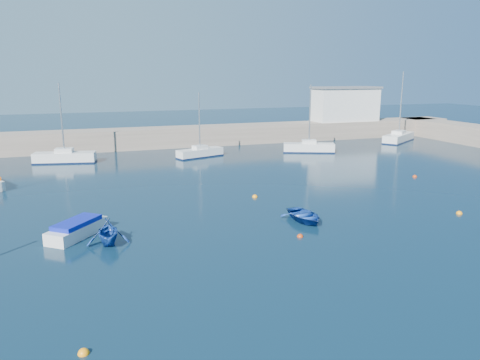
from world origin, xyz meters
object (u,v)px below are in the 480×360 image
object	(u,v)px
sailboat_6	(200,152)
sailboat_7	(309,147)
harbor_office	(345,105)
dinghy_left	(108,232)
dinghy_center	(305,216)
motorboat_1	(77,229)
sailboat_5	(65,157)
sailboat_8	(399,137)

from	to	relation	value
sailboat_6	sailboat_7	xyz separation A→B (m)	(14.07, -1.15, 0.07)
harbor_office	dinghy_left	size ratio (longest dim) A/B	3.47
harbor_office	sailboat_6	bearing A→B (deg)	-159.55
harbor_office	dinghy_center	world-z (taller)	harbor_office
sailboat_7	dinghy_left	bearing A→B (deg)	156.77
motorboat_1	sailboat_5	bearing A→B (deg)	131.77
motorboat_1	sailboat_7	bearing A→B (deg)	79.40
sailboat_6	motorboat_1	bearing A→B (deg)	130.92
dinghy_left	sailboat_7	bearing A→B (deg)	47.42
sailboat_8	sailboat_6	bearing A→B (deg)	61.29
dinghy_left	sailboat_8	bearing A→B (deg)	37.78
sailboat_5	sailboat_7	size ratio (longest dim) A/B	1.04
sailboat_8	dinghy_left	size ratio (longest dim) A/B	3.52
harbor_office	sailboat_7	distance (m)	16.62
sailboat_8	dinghy_left	xyz separation A→B (m)	(-43.67, -29.83, 0.11)
sailboat_7	dinghy_center	size ratio (longest dim) A/B	2.41
sailboat_5	sailboat_8	world-z (taller)	sailboat_8
motorboat_1	dinghy_center	size ratio (longest dim) A/B	1.19
sailboat_7	dinghy_left	xyz separation A→B (m)	(-26.67, -25.73, 0.12)
sailboat_7	motorboat_1	xyz separation A→B (m)	(-28.38, -23.73, -0.15)
sailboat_5	sailboat_6	size ratio (longest dim) A/B	1.15
sailboat_6	sailboat_7	world-z (taller)	sailboat_7
harbor_office	sailboat_8	size ratio (longest dim) A/B	0.99
harbor_office	dinghy_left	xyz separation A→B (m)	(-38.48, -36.53, -4.34)
sailboat_6	harbor_office	bearing A→B (deg)	-88.72
sailboat_5	sailboat_8	bearing A→B (deg)	-76.31
sailboat_7	sailboat_8	size ratio (longest dim) A/B	0.84
dinghy_center	sailboat_7	bearing A→B (deg)	59.05
harbor_office	sailboat_6	size ratio (longest dim) A/B	1.30
harbor_office	motorboat_1	distance (m)	53.19
sailboat_5	dinghy_center	xyz separation A→B (m)	(15.75, -28.29, -0.29)
motorboat_1	dinghy_center	world-z (taller)	motorboat_1
sailboat_6	dinghy_center	world-z (taller)	sailboat_6
dinghy_left	sailboat_6	bearing A→B (deg)	68.33
sailboat_8	dinghy_center	bearing A→B (deg)	99.95
sailboat_6	dinghy_center	bearing A→B (deg)	161.67
sailboat_7	motorboat_1	size ratio (longest dim) A/B	2.02
motorboat_1	sailboat_6	bearing A→B (deg)	99.59
sailboat_5	sailboat_6	bearing A→B (deg)	-83.76
sailboat_6	sailboat_5	bearing A→B (deg)	65.13
harbor_office	dinghy_left	distance (m)	53.24
dinghy_left	dinghy_center	bearing A→B (deg)	3.98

